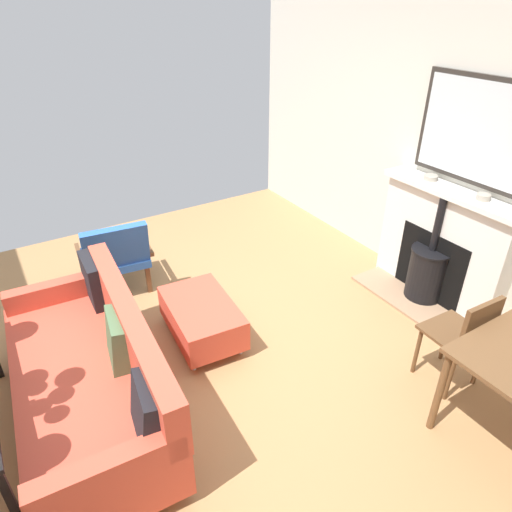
% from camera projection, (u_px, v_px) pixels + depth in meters
% --- Properties ---
extents(ground_plane, '(5.21, 5.76, 0.01)m').
position_uv_depth(ground_plane, '(200.00, 362.00, 3.77)').
color(ground_plane, '#A87A4C').
extents(wall_left, '(0.12, 5.76, 2.86)m').
position_uv_depth(wall_left, '(444.00, 143.00, 4.22)').
color(wall_left, silver).
rests_on(wall_left, ground).
extents(fireplace, '(0.63, 1.40, 1.13)m').
position_uv_depth(fireplace, '(438.00, 252.00, 4.34)').
color(fireplace, '#9E7A5B').
rests_on(fireplace, ground).
extents(mirror_over_mantel, '(0.04, 1.10, 0.89)m').
position_uv_depth(mirror_over_mantel, '(476.00, 131.00, 3.83)').
color(mirror_over_mantel, '#2D2823').
extents(mantel_bowl_near, '(0.13, 0.13, 0.05)m').
position_uv_depth(mantel_bowl_near, '(431.00, 177.00, 4.23)').
color(mantel_bowl_near, '#9E9384').
rests_on(mantel_bowl_near, fireplace).
extents(mantel_bowl_far, '(0.12, 0.12, 0.05)m').
position_uv_depth(mantel_bowl_far, '(483.00, 197.00, 3.83)').
color(mantel_bowl_far, '#9E9384').
rests_on(mantel_bowl_far, fireplace).
extents(sofa, '(0.98, 2.00, 0.85)m').
position_uv_depth(sofa, '(93.00, 375.00, 3.15)').
color(sofa, '#B2B2B7').
rests_on(sofa, ground).
extents(ottoman, '(0.59, 0.88, 0.37)m').
position_uv_depth(ottoman, '(202.00, 317.00, 3.91)').
color(ottoman, '#B2B2B7').
rests_on(ottoman, ground).
extents(armchair_accent, '(0.73, 0.66, 0.80)m').
position_uv_depth(armchair_accent, '(116.00, 254.00, 4.44)').
color(armchair_accent, brown).
rests_on(armchair_accent, ground).
extents(dining_chair_near_fireplace, '(0.42, 0.42, 0.83)m').
position_uv_depth(dining_chair_near_fireplace, '(465.00, 334.00, 3.30)').
color(dining_chair_near_fireplace, brown).
rests_on(dining_chair_near_fireplace, ground).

